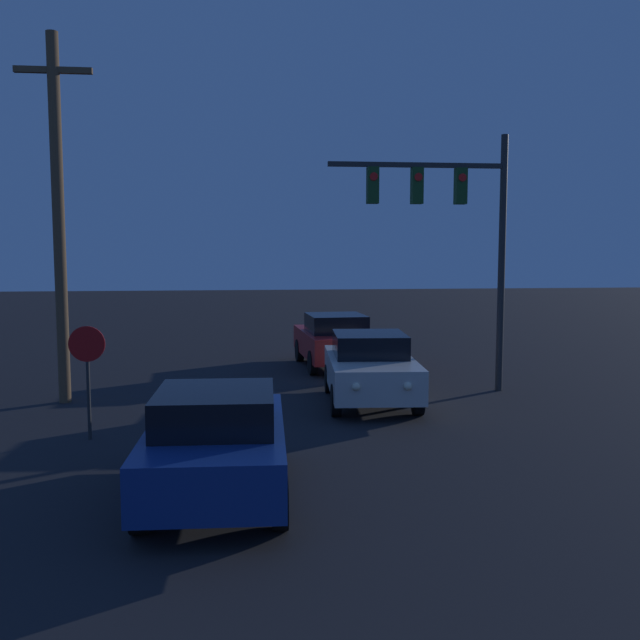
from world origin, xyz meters
The scene contains 6 objects.
car_near centered at (-1.94, 7.89, 0.85)m, with size 2.15×4.34×1.66m.
car_mid centered at (1.49, 14.08, 0.85)m, with size 2.25×4.38×1.66m.
car_far centered at (1.32, 19.25, 0.85)m, with size 2.25×4.39×1.66m.
traffic_signal_mast centered at (3.81, 15.14, 4.46)m, with size 4.58×0.30×6.54m.
stop_sign centered at (-4.51, 11.45, 1.54)m, with size 0.69×0.07×2.21m.
utility_pole centered at (-5.80, 14.93, 4.48)m, with size 1.75×0.28×8.63m.
Camera 1 is at (-1.55, -2.50, 3.71)m, focal length 40.00 mm.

